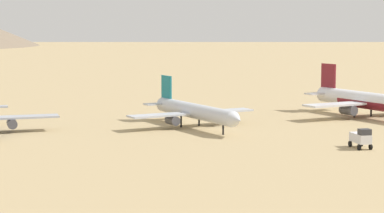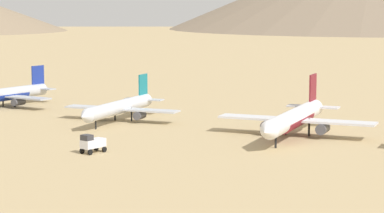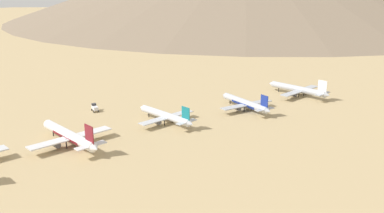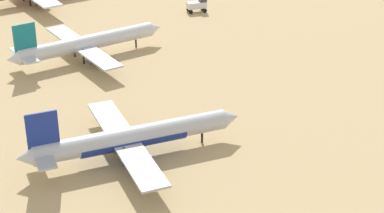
# 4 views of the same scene
# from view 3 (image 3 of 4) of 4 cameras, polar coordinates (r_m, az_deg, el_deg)

# --- Properties ---
(ground_plane) EXTENTS (1800.00, 1800.00, 0.00)m
(ground_plane) POSITION_cam_3_polar(r_m,az_deg,el_deg) (203.72, -3.64, -2.33)
(ground_plane) COLOR tan
(parked_jet_0) EXTENTS (40.86, 33.27, 11.78)m
(parked_jet_0) POSITION_cam_3_polar(r_m,az_deg,el_deg) (257.88, 13.88, 2.20)
(parked_jet_0) COLOR #B2B7C1
(parked_jet_0) RESTS_ON ground
(parked_jet_1) EXTENTS (38.46, 31.32, 11.09)m
(parked_jet_1) POSITION_cam_3_polar(r_m,az_deg,el_deg) (225.51, 7.07, 0.44)
(parked_jet_1) COLOR #B2B7C1
(parked_jet_1) RESTS_ON ground
(parked_jet_2) EXTENTS (37.91, 30.87, 10.93)m
(parked_jet_2) POSITION_cam_3_polar(r_m,az_deg,el_deg) (203.85, -3.50, -1.22)
(parked_jet_2) COLOR silver
(parked_jet_2) RESTS_ON ground
(parked_jet_3) EXTENTS (44.31, 36.05, 12.77)m
(parked_jet_3) POSITION_cam_3_polar(r_m,az_deg,el_deg) (183.69, -15.88, -3.70)
(parked_jet_3) COLOR white
(parked_jet_3) RESTS_ON ground
(service_truck) EXTENTS (5.55, 3.59, 3.90)m
(service_truck) POSITION_cam_3_polar(r_m,az_deg,el_deg) (227.49, -12.70, -0.12)
(service_truck) COLOR silver
(service_truck) RESTS_ON ground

